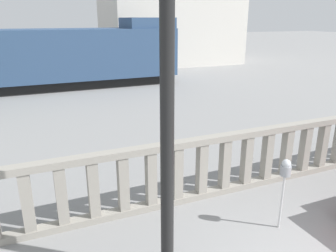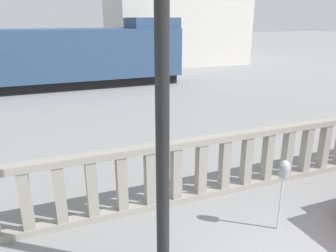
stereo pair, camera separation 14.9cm
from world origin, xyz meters
TOP-DOWN VIEW (x-y plane):
  - balustrade at (0.00, 3.23)m, footprint 14.78×0.24m
  - lamppost at (-2.19, 1.38)m, footprint 0.43×0.43m
  - parking_meter at (0.26, 1.66)m, footprint 0.20×0.20m
  - train_near at (-4.40, 17.17)m, footprint 18.14×3.19m

SIDE VIEW (x-z plane):
  - balustrade at x=0.00m, z-range 0.00..1.42m
  - parking_meter at x=0.26m, z-range 0.45..1.87m
  - train_near at x=-4.40m, z-range -0.20..3.67m
  - lamppost at x=-2.19m, z-range -0.19..6.03m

